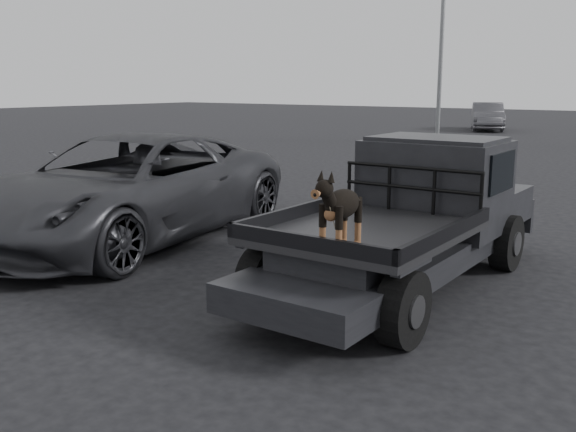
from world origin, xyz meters
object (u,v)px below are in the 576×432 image
Objects in this scene: flatbed_ute at (402,251)px; dog at (341,210)px; distant_car_a at (488,116)px; parked_suv at (128,188)px.

flatbed_ute is 2.04m from dog.
dog is 31.01m from distant_car_a.
parked_suv is 1.35× the size of distant_car_a.
parked_suv is at bearing -104.11° from distant_car_a.
flatbed_ute is at bearing 96.55° from dog.
parked_suv reaches higher than dog.
flatbed_ute is 1.20× the size of distant_car_a.
flatbed_ute is 7.30× the size of dog.
flatbed_ute is 0.89× the size of parked_suv.
flatbed_ute is 29.17m from distant_car_a.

